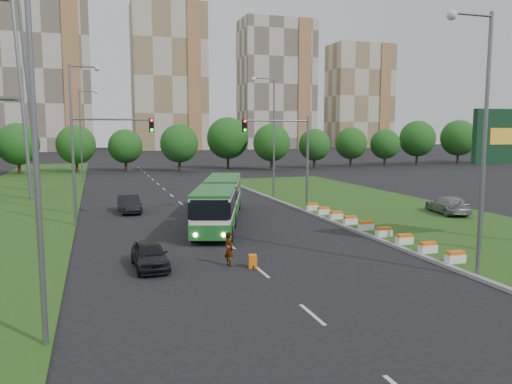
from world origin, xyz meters
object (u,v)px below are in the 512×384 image
object	(u,v)px
car_left_near	(150,255)
car_median	(448,205)
car_left_far	(129,204)
traffic_mast_left	(97,151)
traffic_mast_median	(290,148)
pedestrian	(229,249)
shopping_trolley	(253,261)
articulated_bus	(217,201)

from	to	relation	value
car_left_near	car_median	xyz separation A→B (m)	(24.55, 8.44, 0.18)
car_left_far	car_median	distance (m)	26.13
traffic_mast_left	car_median	distance (m)	27.54
traffic_mast_median	pedestrian	bearing A→B (deg)	-121.83
car_left_far	shopping_trolley	xyz separation A→B (m)	(4.72, -19.36, -0.40)
traffic_mast_left	car_left_near	bearing A→B (deg)	-79.82
car_median	pedestrian	world-z (taller)	pedestrian
articulated_bus	traffic_mast_left	bearing A→B (deg)	-172.64
traffic_mast_left	pedestrian	world-z (taller)	traffic_mast_left
car_left_far	car_median	size ratio (longest dim) A/B	0.91
pedestrian	car_left_near	bearing A→B (deg)	62.61
car_left_near	car_left_far	distance (m)	17.81
articulated_bus	car_median	bearing A→B (deg)	9.87
car_left_far	pedestrian	bearing A→B (deg)	-82.11
traffic_mast_left	articulated_bus	size ratio (longest dim) A/B	0.50
car_left_far	articulated_bus	bearing A→B (deg)	-51.94
articulated_bus	car_left_far	xyz separation A→B (m)	(-5.91, 6.69, -0.89)
traffic_mast_median	articulated_bus	size ratio (longest dim) A/B	0.50
traffic_mast_median	car_left_near	xyz separation A→B (m)	(-12.88, -13.70, -4.67)
shopping_trolley	car_median	bearing A→B (deg)	35.87
car_left_near	pedestrian	size ratio (longest dim) A/B	2.30
pedestrian	shopping_trolley	size ratio (longest dim) A/B	2.55
car_left_near	car_left_far	xyz separation A→B (m)	(0.16, 17.81, 0.06)
car_left_far	pedestrian	size ratio (longest dim) A/B	2.58
traffic_mast_left	car_left_far	xyz separation A→B (m)	(2.44, 5.10, -4.62)
traffic_mast_median	pedestrian	size ratio (longest dim) A/B	4.64
traffic_mast_left	car_left_near	distance (m)	13.72
pedestrian	car_left_far	bearing A→B (deg)	-4.41
traffic_mast_median	traffic_mast_left	world-z (taller)	same
traffic_mast_median	car_left_near	world-z (taller)	traffic_mast_median
traffic_mast_left	car_left_near	world-z (taller)	traffic_mast_left
car_median	pedestrian	xyz separation A→B (m)	(-20.68, -9.24, 0.00)
car_left_near	pedestrian	distance (m)	3.96
car_left_far	pedestrian	distance (m)	18.98
traffic_mast_median	shopping_trolley	size ratio (longest dim) A/B	11.83
car_median	pedestrian	bearing A→B (deg)	34.72
shopping_trolley	articulated_bus	bearing A→B (deg)	93.58
shopping_trolley	car_left_far	bearing A→B (deg)	112.64
traffic_mast_median	pedestrian	distance (m)	17.65
traffic_mast_median	traffic_mast_left	size ratio (longest dim) A/B	1.00
traffic_mast_median	car_median	xyz separation A→B (m)	(11.67, -5.26, -4.49)
traffic_mast_left	shopping_trolley	world-z (taller)	traffic_mast_left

